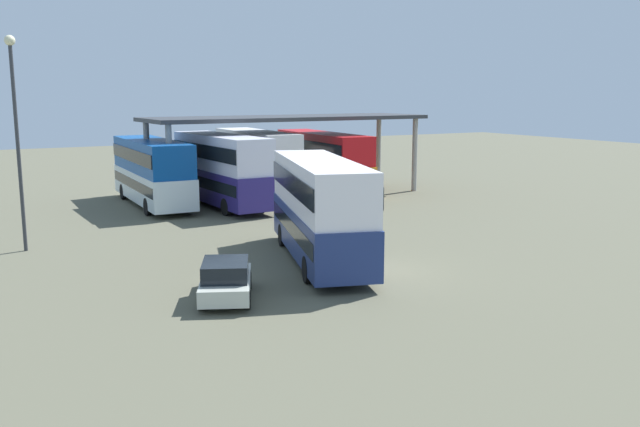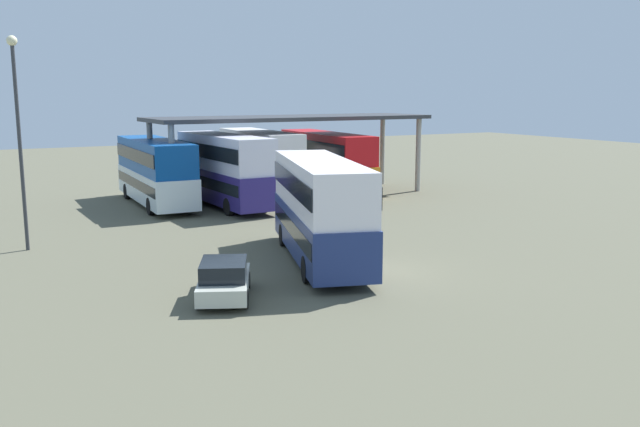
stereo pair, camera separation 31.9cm
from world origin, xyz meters
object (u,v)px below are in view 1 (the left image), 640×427
double_decker_near_canopy (152,170)px  lamppost_tall (16,121)px  double_decker_end_of_row (322,159)px  double_decker_main (320,206)px  double_decker_mid_row (221,167)px  double_decker_far_right (257,160)px  parked_hatchback (226,280)px

double_decker_near_canopy → lamppost_tall: lamppost_tall is taller
double_decker_near_canopy → double_decker_end_of_row: double_decker_end_of_row is taller
double_decker_main → lamppost_tall: size_ratio=1.11×
double_decker_near_canopy → double_decker_mid_row: size_ratio=1.06×
double_decker_far_right → parked_hatchback: bearing=156.3°
double_decker_mid_row → double_decker_end_of_row: double_decker_mid_row is taller
parked_hatchback → double_decker_mid_row: size_ratio=0.39×
double_decker_near_canopy → double_decker_mid_row: 4.33m
double_decker_mid_row → double_decker_main: bearing=172.3°
parked_hatchback → double_decker_near_canopy: double_decker_near_canopy is taller
double_decker_near_canopy → lamppost_tall: (-8.30, -9.43, 3.47)m
double_decker_mid_row → parked_hatchback: bearing=157.3°
double_decker_main → double_decker_far_right: 18.82m
double_decker_main → parked_hatchback: bearing=137.4°
double_decker_main → double_decker_mid_row: 15.04m
double_decker_far_right → double_decker_end_of_row: size_ratio=0.91×
double_decker_mid_row → double_decker_far_right: (3.72, 3.13, -0.01)m
parked_hatchback → double_decker_near_canopy: size_ratio=0.37×
double_decker_mid_row → double_decker_end_of_row: (8.75, 2.97, -0.14)m
double_decker_near_canopy → double_decker_mid_row: (3.60, -2.39, 0.17)m
double_decker_near_canopy → double_decker_far_right: bearing=-82.6°
double_decker_main → double_decker_end_of_row: size_ratio=0.91×
double_decker_near_canopy → double_decker_mid_row: double_decker_mid_row is taller
double_decker_main → double_decker_mid_row: bearing=11.9°
parked_hatchback → double_decker_main: bearing=-35.8°
double_decker_main → parked_hatchback: double_decker_main is taller
double_decker_mid_row → lamppost_tall: lamppost_tall is taller
parked_hatchback → lamppost_tall: bearing=49.1°
lamppost_tall → double_decker_mid_row: bearing=30.6°
lamppost_tall → double_decker_far_right: bearing=33.0°
parked_hatchback → double_decker_end_of_row: bearing=-12.2°
double_decker_near_canopy → double_decker_end_of_row: bearing=-85.7°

